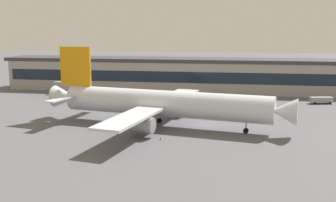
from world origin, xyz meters
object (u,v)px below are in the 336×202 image
(airliner, at_px, (161,103))
(catering_truck, at_px, (64,87))
(belt_loader, at_px, (321,100))
(traffic_cone_0, at_px, (161,138))

(airliner, relative_size, catering_truck, 7.54)
(belt_loader, bearing_deg, traffic_cone_0, -130.05)
(airliner, bearing_deg, traffic_cone_0, -80.05)
(airliner, distance_m, catering_truck, 55.80)
(airliner, bearing_deg, catering_truck, 136.22)
(airliner, height_order, catering_truck, airliner)
(airliner, height_order, belt_loader, airliner)
(catering_truck, bearing_deg, belt_loader, -2.84)
(airliner, xyz_separation_m, catering_truck, (-40.24, 38.55, -2.85))
(traffic_cone_0, bearing_deg, catering_truck, 130.16)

